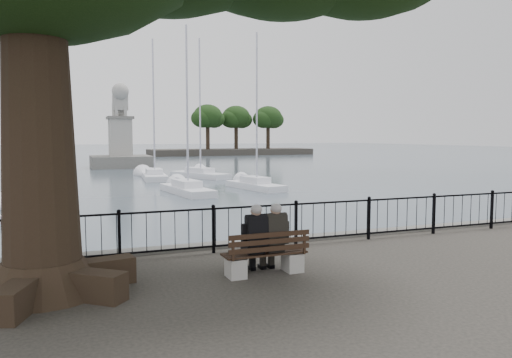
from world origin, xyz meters
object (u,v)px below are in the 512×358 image
bench (265,259)px  lion_monument (121,146)px  person_left (254,242)px  person_right (273,240)px

bench → lion_monument: bearing=87.0°
person_left → person_right: (0.39, 0.01, 0.00)m
person_left → bench: bearing=-24.0°
person_left → lion_monument: (2.78, 49.34, 0.78)m
bench → person_left: size_ratio=1.20×
person_right → person_left: bearing=-179.0°
person_right → lion_monument: size_ratio=0.14×
bench → person_right: 0.39m
person_right → bench: bearing=-153.9°
person_left → lion_monument: size_ratio=0.14×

